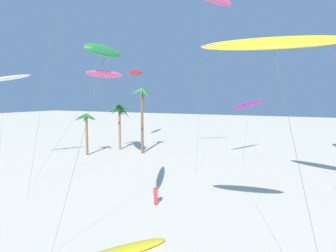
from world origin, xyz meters
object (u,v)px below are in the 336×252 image
flying_kite_0 (135,72)px  flying_kite_10 (6,78)px  palm_tree_0 (119,113)px  palm_tree_1 (86,121)px  person_foreground_walker (156,194)px  flying_kite_4 (250,104)px  flying_kite_2 (106,51)px  flying_kite_3 (102,74)px  palm_tree_2 (142,104)px  flying_kite_9 (272,43)px  grounded_kite_0 (119,252)px

flying_kite_0 → flying_kite_10: size_ratio=1.26×
palm_tree_0 → palm_tree_1: 6.32m
palm_tree_1 → person_foreground_walker: 23.83m
flying_kite_4 → flying_kite_2: bearing=-97.8°
flying_kite_3 → flying_kite_4: size_ratio=1.44×
palm_tree_2 → flying_kite_9: flying_kite_9 is taller
palm_tree_0 → flying_kite_4: 21.22m
flying_kite_9 → person_foreground_walker: bearing=148.7°
palm_tree_2 → flying_kite_3: size_ratio=0.81×
person_foreground_walker → flying_kite_2: bearing=-92.5°
flying_kite_4 → flying_kite_0: bearing=162.0°
flying_kite_0 → flying_kite_2: size_ratio=1.20×
flying_kite_10 → flying_kite_9: bearing=-15.7°
palm_tree_2 → flying_kite_4: (15.86, 3.83, -0.02)m
flying_kite_2 → grounded_kite_0: 11.68m
flying_kite_9 → grounded_kite_0: bearing=-167.1°
palm_tree_0 → palm_tree_1: bearing=-107.3°
palm_tree_1 → flying_kite_0: bearing=95.9°
flying_kite_9 → flying_kite_3: bearing=145.2°
palm_tree_1 → person_foreground_walker: size_ratio=3.91×
flying_kite_4 → person_foreground_walker: flying_kite_4 is taller
flying_kite_3 → palm_tree_1: bearing=151.2°
flying_kite_9 → palm_tree_1: bearing=146.4°
palm_tree_1 → palm_tree_2: palm_tree_2 is taller
flying_kite_4 → flying_kite_10: (-26.69, -18.64, 3.31)m
flying_kite_0 → flying_kite_3: 21.55m
flying_kite_9 → palm_tree_0: bearing=136.9°
palm_tree_2 → flying_kite_4: 16.32m
flying_kite_3 → person_foreground_walker: size_ratio=7.76×
palm_tree_2 → flying_kite_10: (-10.83, -14.81, 3.29)m
flying_kite_2 → flying_kite_3: flying_kite_3 is taller
flying_kite_0 → palm_tree_2: bearing=-53.7°
flying_kite_2 → flying_kite_3: 20.53m
flying_kite_0 → flying_kite_9: flying_kite_0 is taller
flying_kite_9 → grounded_kite_0: 13.54m
palm_tree_2 → grounded_kite_0: bearing=-61.4°
palm_tree_0 → person_foreground_walker: palm_tree_0 is taller
palm_tree_1 → flying_kite_4: (22.83, 8.80, 2.57)m
flying_kite_2 → person_foreground_walker: size_ratio=7.65×
flying_kite_4 → flying_kite_9: (5.65, -27.71, 3.37)m
palm_tree_0 → palm_tree_1: palm_tree_0 is taller
flying_kite_0 → flying_kite_4: (24.55, -7.99, -6.15)m
grounded_kite_0 → flying_kite_0: bearing=121.2°
palm_tree_0 → flying_kite_0: (-3.59, 10.82, 7.83)m
palm_tree_0 → flying_kite_10: (-5.73, -15.82, 4.99)m
palm_tree_0 → flying_kite_10: flying_kite_10 is taller
palm_tree_1 → flying_kite_9: (28.48, -18.91, 5.94)m
flying_kite_0 → flying_kite_4: bearing=-18.0°
flying_kite_2 → flying_kite_9: bearing=0.8°
palm_tree_0 → palm_tree_2: (5.10, -1.01, 1.69)m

